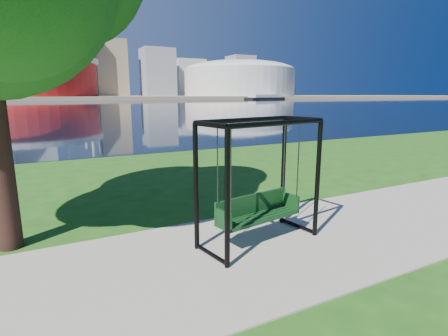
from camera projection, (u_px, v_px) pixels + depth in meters
ground at (229, 244)px, 7.30m from camera, size 900.00×900.00×0.00m
path at (241, 253)px, 6.87m from camera, size 120.00×4.00×0.03m
river at (54, 106)px, 95.91m from camera, size 900.00×180.00×0.02m
far_bank at (44, 97)px, 272.91m from camera, size 900.00×228.00×2.00m
stadium at (24, 75)px, 204.00m from camera, size 83.00×83.00×32.00m
arena at (239, 78)px, 268.96m from camera, size 84.00×84.00×26.56m
skyline at (33, 52)px, 275.43m from camera, size 392.00×66.00×96.50m
swing at (259, 185)px, 7.17m from camera, size 2.69×1.51×2.60m
barge at (265, 97)px, 226.66m from camera, size 31.70×15.27×3.06m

